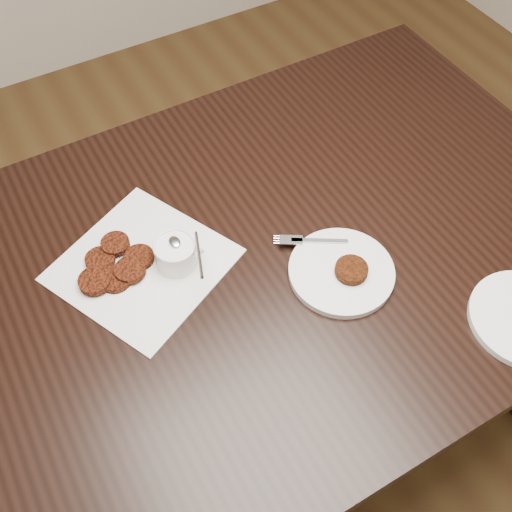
{
  "coord_description": "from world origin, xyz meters",
  "views": [
    {
      "loc": [
        -0.37,
        -0.45,
        1.7
      ],
      "look_at": [
        -0.04,
        0.12,
        0.8
      ],
      "focal_mm": 41.69,
      "sensor_mm": 36.0,
      "label": 1
    }
  ],
  "objects_px": {
    "sauce_ramekin": "(174,244)",
    "table": "(253,344)",
    "napkin": "(143,265)",
    "plate_with_patty": "(342,269)"
  },
  "relations": [
    {
      "from": "plate_with_patty",
      "to": "sauce_ramekin",
      "type": "bearing_deg",
      "value": 145.91
    },
    {
      "from": "table",
      "to": "sauce_ramekin",
      "type": "bearing_deg",
      "value": 157.59
    },
    {
      "from": "sauce_ramekin",
      "to": "napkin",
      "type": "bearing_deg",
      "value": 155.15
    },
    {
      "from": "table",
      "to": "napkin",
      "type": "bearing_deg",
      "value": 156.83
    },
    {
      "from": "table",
      "to": "napkin",
      "type": "xyz_separation_m",
      "value": [
        -0.2,
        0.09,
        0.38
      ]
    },
    {
      "from": "napkin",
      "to": "plate_with_patty",
      "type": "distance_m",
      "value": 0.39
    },
    {
      "from": "sauce_ramekin",
      "to": "table",
      "type": "bearing_deg",
      "value": -22.41
    },
    {
      "from": "napkin",
      "to": "plate_with_patty",
      "type": "bearing_deg",
      "value": -32.48
    },
    {
      "from": "table",
      "to": "sauce_ramekin",
      "type": "height_order",
      "value": "sauce_ramekin"
    },
    {
      "from": "napkin",
      "to": "sauce_ramekin",
      "type": "xyz_separation_m",
      "value": [
        0.06,
        -0.03,
        0.06
      ]
    }
  ]
}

